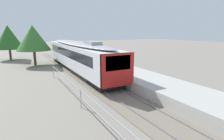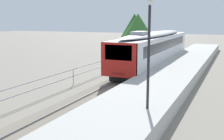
{
  "view_description": "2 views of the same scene",
  "coord_description": "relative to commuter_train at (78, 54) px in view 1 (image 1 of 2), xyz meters",
  "views": [
    {
      "loc": [
        -6.74,
        10.41,
        4.83
      ],
      "look_at": [
        0.0,
        22.93,
        1.8
      ],
      "focal_mm": 29.12,
      "sensor_mm": 36.0,
      "label": 1
    },
    {
      "loc": [
        7.79,
        3.46,
        4.88
      ],
      "look_at": [
        0.4,
        19.93,
        1.6
      ],
      "focal_mm": 44.45,
      "sensor_mm": 36.0,
      "label": 2
    }
  ],
  "objects": [
    {
      "name": "tree_behind_station_far",
      "position": [
        -4.24,
        6.87,
        1.77
      ],
      "size": [
        4.72,
        4.72,
        5.69
      ],
      "color": "brown",
      "rests_on": "ground"
    },
    {
      "name": "ground_plane",
      "position": [
        -3.0,
        -9.72,
        -2.15
      ],
      "size": [
        160.0,
        160.0,
        0.0
      ],
      "primitive_type": "plane",
      "color": "gray"
    },
    {
      "name": "tree_behind_carpark",
      "position": [
        -7.41,
        14.42,
        1.72
      ],
      "size": [
        4.67,
        4.67,
        5.86
      ],
      "color": "brown",
      "rests_on": "ground"
    },
    {
      "name": "commuter_train",
      "position": [
        0.0,
        0.0,
        0.0
      ],
      "size": [
        2.82,
        19.81,
        3.74
      ],
      "color": "silver",
      "rests_on": "track_rails"
    },
    {
      "name": "station_platform",
      "position": [
        3.25,
        -9.72,
        -1.7
      ],
      "size": [
        3.9,
        60.0,
        0.9
      ],
      "primitive_type": "cube",
      "color": "#B7B5AD",
      "rests_on": "ground"
    },
    {
      "name": "track_rails",
      "position": [
        0.0,
        -9.72,
        -2.11
      ],
      "size": [
        3.2,
        60.0,
        0.14
      ],
      "color": "slate",
      "rests_on": "ground"
    }
  ]
}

